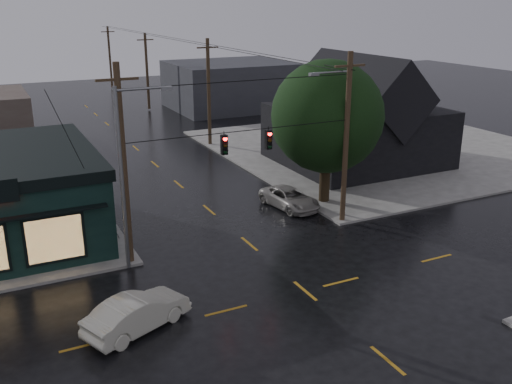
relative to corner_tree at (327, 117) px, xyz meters
name	(u,v)px	position (x,y,z in m)	size (l,w,h in m)	color
ground_plane	(305,291)	(-7.41, -9.96, -5.78)	(160.00, 160.00, 0.00)	black
sidewalk_ne	(381,148)	(12.59, 10.04, -5.71)	(28.00, 28.00, 0.15)	slate
ne_building	(358,109)	(7.59, 7.04, -1.31)	(12.60, 11.60, 8.75)	black
corner_tree	(327,117)	(0.00, 0.00, 0.00)	(7.22, 7.22, 9.26)	black
utility_pole_nw	(131,263)	(-13.91, -3.46, -5.78)	(2.00, 0.32, 10.15)	black
utility_pole_ne	(342,222)	(-0.91, -3.46, -5.78)	(2.00, 0.32, 10.15)	black
utility_pole_far_a	(210,145)	(-0.91, 18.04, -5.78)	(2.00, 0.32, 9.65)	black
utility_pole_far_b	(149,110)	(-0.91, 38.04, -5.78)	(2.00, 0.32, 9.15)	black
utility_pole_far_c	(112,88)	(-0.91, 58.04, -5.78)	(2.00, 0.32, 9.15)	black
span_signal_assembly	(247,142)	(-7.32, -3.46, -0.09)	(13.00, 0.48, 1.23)	black
streetlight_nw	(129,270)	(-14.21, -4.16, -5.78)	(5.40, 0.30, 9.15)	slate
streetlight_ne	(342,217)	(-0.41, -2.76, -5.78)	(5.40, 0.30, 9.15)	slate
bg_building_east	(230,85)	(8.59, 35.04, -2.98)	(14.00, 12.00, 5.60)	#2C2D32
sedan_cream	(137,313)	(-15.22, -9.71, -5.03)	(1.59, 4.56, 1.50)	beige
suv_silver	(290,198)	(-2.54, 0.14, -5.15)	(2.11, 4.57, 1.27)	gray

